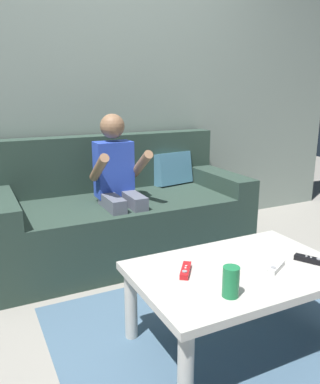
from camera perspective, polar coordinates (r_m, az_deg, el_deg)
ground_plane at (r=2.10m, az=5.47°, el=-18.89°), size 9.23×9.23×0.00m
wall_back at (r=3.07m, az=-8.81°, el=16.26°), size 4.62×0.05×2.50m
couch at (r=2.83m, az=-5.82°, el=-3.23°), size 1.77×0.80×0.83m
person_seated_on_couch at (r=2.56m, az=-6.02°, el=1.41°), size 0.35×0.42×1.01m
coffee_table at (r=1.85m, az=11.31°, el=-12.38°), size 0.94×0.62×0.39m
area_rug at (r=2.01m, az=10.81°, el=-20.64°), size 1.60×1.44×0.01m
game_remote_black_near_edge at (r=1.97m, az=21.03°, el=-9.19°), size 0.10×0.14×0.03m
game_remote_white_center at (r=1.84m, az=16.54°, el=-10.44°), size 0.14×0.10×0.03m
game_remote_red_far_corner at (r=1.74m, az=3.75°, el=-11.32°), size 0.11×0.13×0.03m
soda_can at (r=1.57m, az=10.28°, el=-12.73°), size 0.07×0.07×0.12m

